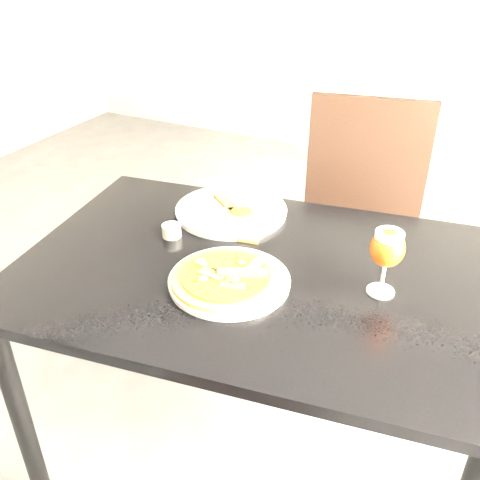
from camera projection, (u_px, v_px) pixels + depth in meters
The scene contains 9 objects.
dining_table at pixel (255, 295), 1.40m from camera, with size 1.31×0.97×0.75m.
chair_far at pixel (357, 228), 1.95m from camera, with size 0.53×0.53×0.99m.
plate_main at pixel (229, 281), 1.29m from camera, with size 0.29×0.29×0.02m, color white.
pizza at pixel (226, 277), 1.27m from camera, with size 0.26×0.26×0.03m.
plate_second at pixel (231, 211), 1.60m from camera, with size 0.33×0.33×0.02m, color white.
crust_scraps at pixel (236, 210), 1.57m from camera, with size 0.19×0.14×0.01m.
loose_crust at pixel (241, 238), 1.47m from camera, with size 0.10×0.02×0.01m, color #A16426.
sauce_cup at pixel (172, 230), 1.48m from camera, with size 0.05×0.05×0.04m.
beer_glass at pixel (387, 249), 1.20m from camera, with size 0.08×0.08×0.17m.
Camera 1 is at (0.76, -0.76, 1.50)m, focal length 40.00 mm.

